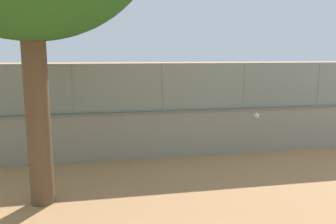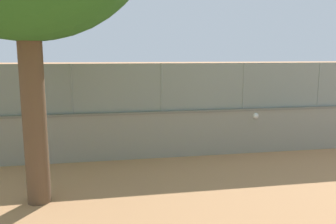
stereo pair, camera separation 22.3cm
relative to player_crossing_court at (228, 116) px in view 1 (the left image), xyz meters
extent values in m
plane|color=tan|center=(3.11, -10.05, -0.96)|extent=(260.00, 260.00, 0.00)
cube|color=gray|center=(0.27, 2.33, -0.17)|extent=(24.58, 0.91, 1.59)
cube|color=slate|center=(0.27, 2.33, 0.66)|extent=(24.58, 0.97, 0.08)
cube|color=gray|center=(0.27, 2.33, 1.53)|extent=(24.08, 0.63, 1.65)
cylinder|color=gray|center=(-2.74, 2.25, 1.53)|extent=(0.07, 0.07, 1.65)
cylinder|color=gray|center=(0.27, 2.33, 1.53)|extent=(0.07, 0.07, 1.65)
cylinder|color=gray|center=(3.28, 2.41, 1.53)|extent=(0.07, 0.07, 1.65)
cylinder|color=gray|center=(6.29, 2.48, 1.53)|extent=(0.07, 0.07, 1.65)
cylinder|color=black|center=(0.04, 0.10, -0.56)|extent=(0.16, 0.16, 0.80)
cylinder|color=black|center=(0.02, -0.10, -0.56)|extent=(0.16, 0.16, 0.80)
cylinder|color=beige|center=(0.03, 0.00, 0.13)|extent=(0.37, 0.37, 0.59)
cylinder|color=tan|center=(0.01, 0.31, 0.25)|extent=(0.57, 0.15, 0.17)
cylinder|color=tan|center=(-0.30, -0.27, 0.25)|extent=(0.57, 0.15, 0.17)
sphere|color=tan|center=(0.03, 0.00, 0.54)|extent=(0.23, 0.23, 0.23)
cylinder|color=white|center=(0.03, 0.00, 0.64)|extent=(0.26, 0.26, 0.05)
cylinder|color=black|center=(-0.48, -0.25, 0.25)|extent=(0.30, 0.07, 0.04)
ellipsoid|color=#333338|center=(-0.70, -0.23, 0.25)|extent=(0.30, 0.06, 0.24)
cylinder|color=#591919|center=(6.89, -3.87, -0.57)|extent=(0.19, 0.19, 0.78)
cylinder|color=#591919|center=(7.08, -3.81, -0.57)|extent=(0.19, 0.19, 0.78)
cylinder|color=white|center=(6.98, -3.84, 0.10)|extent=(0.42, 0.42, 0.58)
cylinder|color=tan|center=(6.71, -3.97, 0.22)|extent=(0.24, 0.55, 0.17)
cylinder|color=tan|center=(7.35, -4.04, 0.22)|extent=(0.24, 0.55, 0.17)
sphere|color=tan|center=(6.98, -3.84, 0.50)|extent=(0.22, 0.22, 0.22)
cylinder|color=black|center=(6.98, -3.84, 0.59)|extent=(0.29, 0.29, 0.05)
cylinder|color=black|center=(7.40, -4.22, 0.22)|extent=(0.12, 0.30, 0.04)
ellipsoid|color=#333338|center=(7.47, -4.43, 0.22)|extent=(0.11, 0.30, 0.24)
sphere|color=white|center=(-0.19, 2.47, 0.44)|extent=(0.22, 0.22, 0.22)
cylinder|color=brown|center=(6.81, 5.71, 1.63)|extent=(0.56, 0.56, 5.19)
camera|label=1|loc=(5.15, 14.22, 2.68)|focal=37.02mm
camera|label=2|loc=(4.93, 14.26, 2.68)|focal=37.02mm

